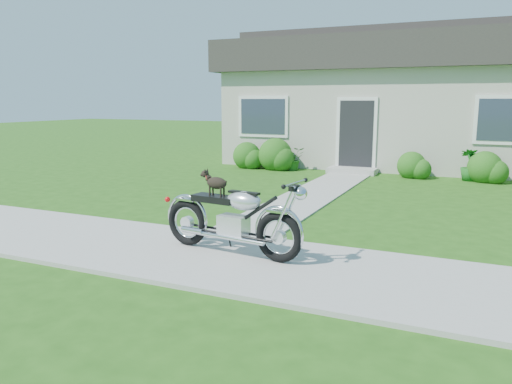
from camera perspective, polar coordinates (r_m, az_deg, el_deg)
ground at (r=6.36m, az=5.85°, el=-8.94°), size 80.00×80.00×0.00m
sidewalk at (r=6.35m, az=5.86°, el=-8.77°), size 24.00×2.20×0.04m
walkway at (r=11.41m, az=6.67°, el=-0.18°), size 1.20×8.00×0.03m
house at (r=17.80m, az=18.51°, el=10.08°), size 12.60×7.03×4.50m
shrub_row at (r=14.41m, az=16.91°, el=3.30°), size 10.22×1.15×1.15m
potted_plant_left at (r=15.26m, az=4.32°, el=3.81°), size 0.84×0.82×0.70m
potted_plant_right at (r=14.35m, az=23.26°, el=2.87°), size 0.48×0.48×0.85m
motorcycle_with_dog at (r=6.74m, az=-2.63°, el=-2.99°), size 2.22×0.62×1.12m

